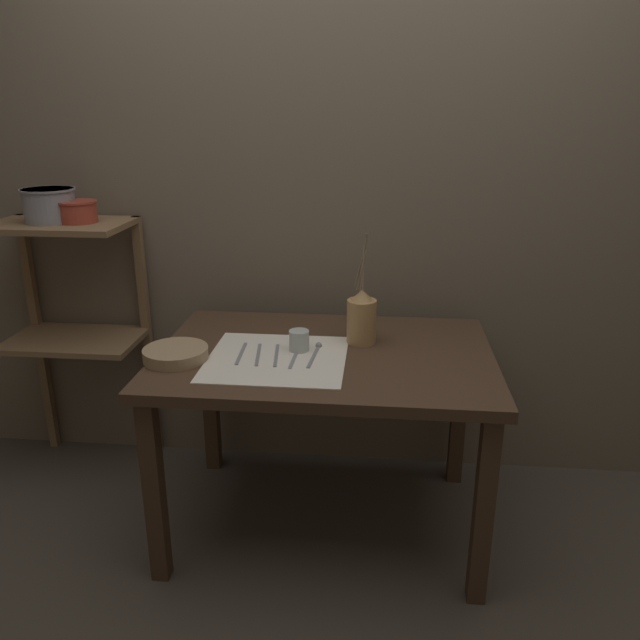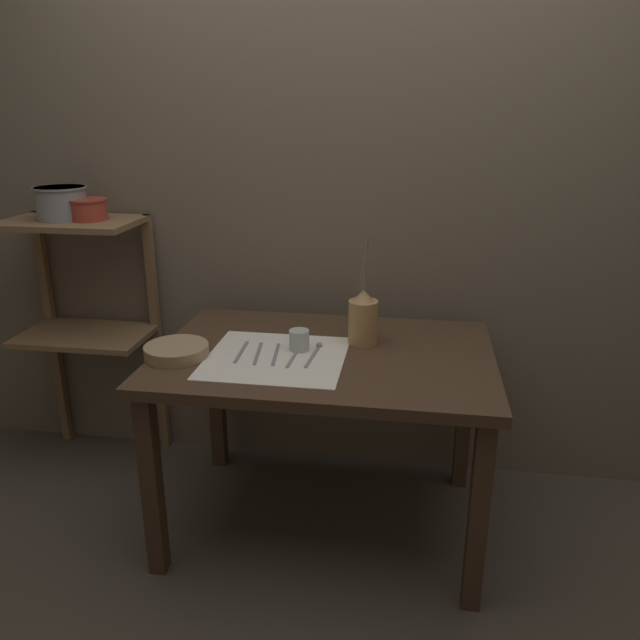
# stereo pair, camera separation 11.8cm
# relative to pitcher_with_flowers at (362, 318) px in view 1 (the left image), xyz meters

# --- Properties ---
(ground_plane) EXTENTS (12.00, 12.00, 0.00)m
(ground_plane) POSITION_rel_pitcher_with_flowers_xyz_m (-0.13, -0.10, -0.84)
(ground_plane) COLOR #473F35
(stone_wall_back) EXTENTS (7.00, 0.06, 2.40)m
(stone_wall_back) POSITION_rel_pitcher_with_flowers_xyz_m (-0.13, 0.42, 0.36)
(stone_wall_back) COLOR #6B5E4C
(stone_wall_back) RESTS_ON ground_plane
(wooden_table) EXTENTS (1.21, 0.84, 0.74)m
(wooden_table) POSITION_rel_pitcher_with_flowers_xyz_m (-0.13, -0.10, -0.19)
(wooden_table) COLOR #422D1E
(wooden_table) RESTS_ON ground_plane
(wooden_shelf_unit) EXTENTS (0.56, 0.35, 1.14)m
(wooden_shelf_unit) POSITION_rel_pitcher_with_flowers_xyz_m (-1.24, 0.24, -0.03)
(wooden_shelf_unit) COLOR brown
(wooden_shelf_unit) RESTS_ON ground_plane
(linen_cloth) EXTENTS (0.49, 0.47, 0.00)m
(linen_cloth) POSITION_rel_pitcher_with_flowers_xyz_m (-0.29, -0.19, -0.10)
(linen_cloth) COLOR silver
(linen_cloth) RESTS_ON wooden_table
(pitcher_with_flowers) EXTENTS (0.11, 0.11, 0.42)m
(pitcher_with_flowers) POSITION_rel_pitcher_with_flowers_xyz_m (0.00, 0.00, 0.00)
(pitcher_with_flowers) COLOR #A87F4C
(pitcher_with_flowers) RESTS_ON wooden_table
(wooden_bowl) EXTENTS (0.23, 0.23, 0.04)m
(wooden_bowl) POSITION_rel_pitcher_with_flowers_xyz_m (-0.64, -0.23, -0.08)
(wooden_bowl) COLOR #9E7F5B
(wooden_bowl) RESTS_ON wooden_table
(glass_tumbler_near) EXTENTS (0.07, 0.07, 0.08)m
(glass_tumbler_near) POSITION_rel_pitcher_with_flowers_xyz_m (-0.22, -0.11, -0.06)
(glass_tumbler_near) COLOR #B7C1BC
(glass_tumbler_near) RESTS_ON wooden_table
(fork_inner) EXTENTS (0.02, 0.20, 0.00)m
(fork_inner) POSITION_rel_pitcher_with_flowers_xyz_m (-0.42, -0.17, -0.09)
(fork_inner) COLOR gray
(fork_inner) RESTS_ON wooden_table
(knife_center) EXTENTS (0.04, 0.20, 0.00)m
(knife_center) POSITION_rel_pitcher_with_flowers_xyz_m (-0.36, -0.17, -0.09)
(knife_center) COLOR gray
(knife_center) RESTS_ON wooden_table
(fork_outer) EXTENTS (0.04, 0.20, 0.00)m
(fork_outer) POSITION_rel_pitcher_with_flowers_xyz_m (-0.30, -0.17, -0.09)
(fork_outer) COLOR gray
(fork_outer) RESTS_ON wooden_table
(spoon_outer) EXTENTS (0.02, 0.22, 0.02)m
(spoon_outer) POSITION_rel_pitcher_with_flowers_xyz_m (-0.23, -0.12, -0.09)
(spoon_outer) COLOR gray
(spoon_outer) RESTS_ON wooden_table
(spoon_inner) EXTENTS (0.03, 0.22, 0.02)m
(spoon_inner) POSITION_rel_pitcher_with_flowers_xyz_m (-0.16, -0.11, -0.09)
(spoon_inner) COLOR gray
(spoon_inner) RESTS_ON wooden_table
(metal_pot_large) EXTENTS (0.21, 0.21, 0.13)m
(metal_pot_large) POSITION_rel_pitcher_with_flowers_xyz_m (-1.27, 0.20, 0.37)
(metal_pot_large) COLOR gray
(metal_pot_large) RESTS_ON wooden_shelf_unit
(metal_pot_small) EXTENTS (0.16, 0.16, 0.09)m
(metal_pot_small) POSITION_rel_pitcher_with_flowers_xyz_m (-1.16, 0.20, 0.35)
(metal_pot_small) COLOR #9E3828
(metal_pot_small) RESTS_ON wooden_shelf_unit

